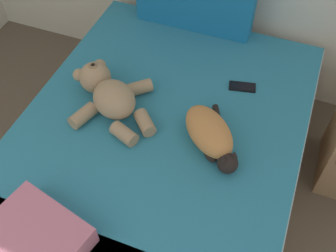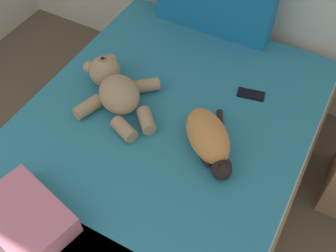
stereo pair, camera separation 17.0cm
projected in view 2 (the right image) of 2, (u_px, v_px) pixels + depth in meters
The scene contains 5 objects.
bed at pixel (163, 154), 2.31m from camera, with size 1.50×1.93×0.53m.
cat at pixel (209, 139), 1.95m from camera, with size 0.38×0.42×0.15m.
teddy_bear at pixel (115, 88), 2.15m from camera, with size 0.56×0.46×0.19m.
cell_phone at pixel (251, 94), 2.23m from camera, with size 0.16×0.10×0.01m.
throw_pillow at pixel (25, 218), 1.70m from camera, with size 0.40×0.28×0.11m, color #D1728C.
Camera 2 is at (2.52, 1.51, 2.15)m, focal length 43.08 mm.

